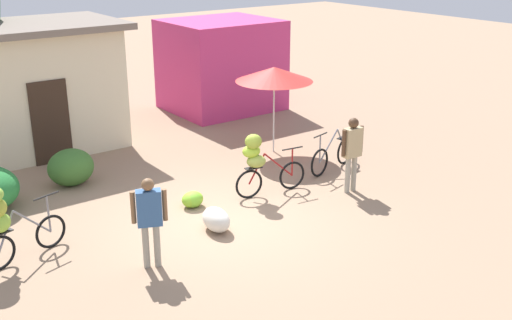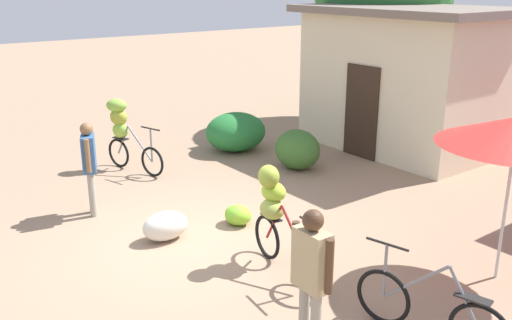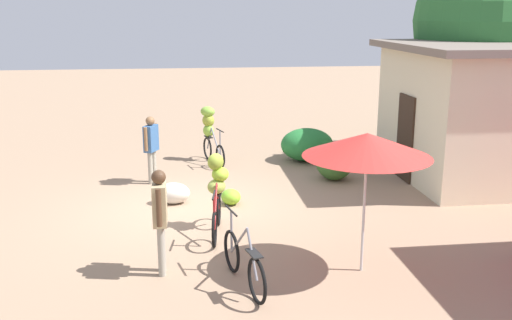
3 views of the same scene
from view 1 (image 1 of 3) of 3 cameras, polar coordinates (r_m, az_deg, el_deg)
The scene contains 12 objects.
ground_plane at distance 12.00m, azimuth -2.86°, elevation -5.52°, with size 60.00×60.00×0.00m, color #97795F.
building_low at distance 16.50m, azimuth -20.04°, elevation 6.31°, with size 4.57×3.09×3.16m.
shop_pink at distance 19.45m, azimuth -3.22°, elevation 8.70°, with size 3.20×2.80×2.75m, color #C73573.
hedge_bush_front_right at distance 14.07m, azimuth -16.64°, elevation -0.65°, with size 1.01×0.85×0.82m, color #386729.
market_umbrella at distance 15.19m, azimuth 1.68°, elevation 7.88°, with size 1.90×1.90×2.16m.
bicycle_leftmost at distance 10.83m, azimuth -22.16°, elevation -4.89°, with size 1.54×0.63×1.44m.
bicycle_near_pile at distance 12.76m, azimuth 0.30°, elevation -0.02°, with size 1.66×0.46×1.39m.
bicycle_center_loaded at distance 14.47m, azimuth 7.05°, elevation 0.44°, with size 1.69×0.46×0.99m.
banana_pile_on_ground at distance 12.55m, azimuth -5.80°, elevation -3.62°, with size 0.54×0.51×0.32m.
produce_sack at distance 11.51m, azimuth -3.68°, elevation -5.48°, with size 0.70×0.44×0.44m, color silver.
person_vendor at distance 10.12m, azimuth -9.75°, elevation -4.91°, with size 0.54×0.35×1.56m.
person_bystander at distance 13.08m, azimuth 8.83°, elevation 1.17°, with size 0.58×0.21×1.63m.
Camera 1 is at (-5.95, -9.06, 5.15)m, focal length 43.56 mm.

